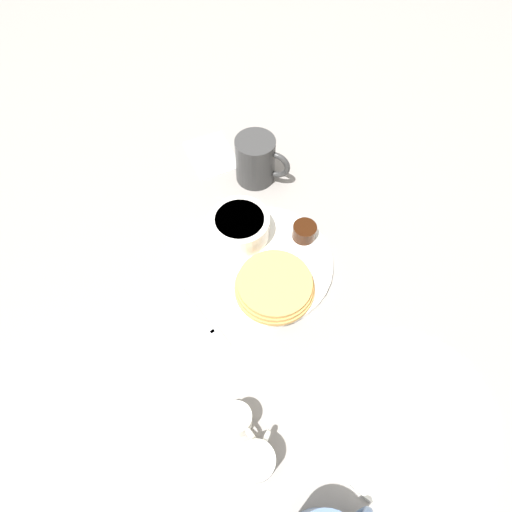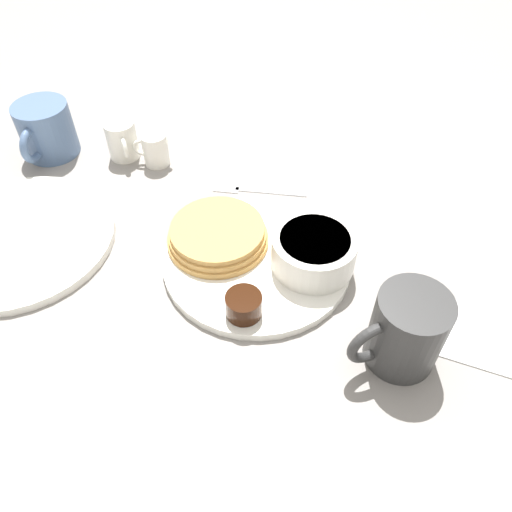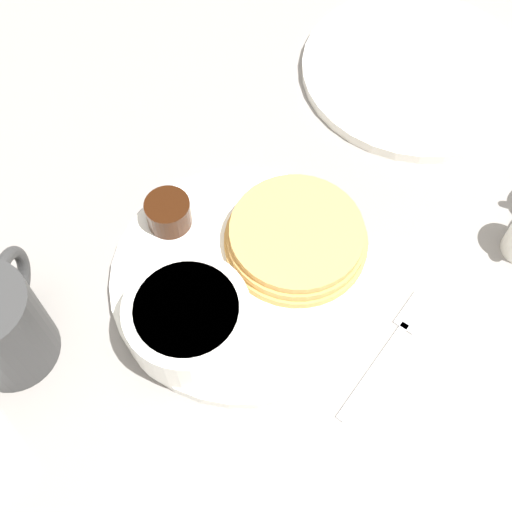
{
  "view_description": "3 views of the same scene",
  "coord_description": "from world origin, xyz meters",
  "views": [
    {
      "loc": [
        0.33,
        -0.17,
        0.62
      ],
      "look_at": [
        0.0,
        -0.02,
        0.04
      ],
      "focal_mm": 28.0,
      "sensor_mm": 36.0,
      "label": 1
    },
    {
      "loc": [
        -0.16,
        0.42,
        0.5
      ],
      "look_at": [
        -0.01,
        0.02,
        0.03
      ],
      "focal_mm": 35.0,
      "sensor_mm": 36.0,
      "label": 2
    },
    {
      "loc": [
        -0.17,
        -0.22,
        0.54
      ],
      "look_at": [
        0.01,
        -0.01,
        0.04
      ],
      "focal_mm": 45.0,
      "sensor_mm": 36.0,
      "label": 3
    }
  ],
  "objects": [
    {
      "name": "ground_plane",
      "position": [
        0.0,
        0.0,
        0.0
      ],
      "size": [
        4.0,
        4.0,
        0.0
      ],
      "primitive_type": "plane",
      "color": "gray"
    },
    {
      "name": "bowl",
      "position": [
        -0.07,
        -0.01,
        0.04
      ],
      "size": [
        0.11,
        0.11,
        0.05
      ],
      "color": "white",
      "rests_on": "plate"
    },
    {
      "name": "pancake_stack",
      "position": [
        0.06,
        -0.01,
        0.03
      ],
      "size": [
        0.14,
        0.14,
        0.03
      ],
      "color": "tan",
      "rests_on": "plate"
    },
    {
      "name": "syrup_cup",
      "position": [
        -0.02,
        0.09,
        0.03
      ],
      "size": [
        0.04,
        0.04,
        0.03
      ],
      "color": "black",
      "rests_on": "plate"
    },
    {
      "name": "fork",
      "position": [
        0.06,
        -0.14,
        0.0
      ],
      "size": [
        0.14,
        0.05,
        0.0
      ],
      "color": "silver",
      "rests_on": "ground_plane"
    },
    {
      "name": "butter_ramekin",
      "position": [
        -0.09,
        -0.0,
        0.03
      ],
      "size": [
        0.05,
        0.05,
        0.05
      ],
      "color": "white",
      "rests_on": "plate"
    },
    {
      "name": "plate",
      "position": [
        0.0,
        0.0,
        0.01
      ],
      "size": [
        0.25,
        0.25,
        0.01
      ],
      "color": "white",
      "rests_on": "ground_plane"
    },
    {
      "name": "far_plate",
      "position": [
        0.32,
        0.08,
        0.01
      ],
      "size": [
        0.26,
        0.26,
        0.01
      ],
      "color": "white",
      "rests_on": "ground_plane"
    }
  ]
}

